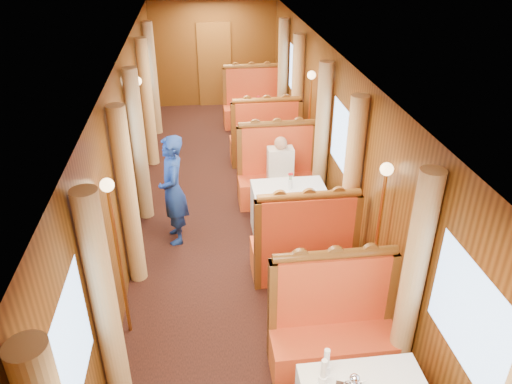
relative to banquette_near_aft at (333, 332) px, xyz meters
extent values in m
cube|color=brown|center=(-0.75, 8.46, 0.58)|extent=(0.80, 0.04, 2.00)
cube|color=red|center=(0.00, -0.06, -0.20)|extent=(1.30, 0.55, 0.45)
cube|color=red|center=(0.00, 0.15, 0.43)|extent=(1.30, 0.12, 0.80)
cylinder|color=brown|center=(0.00, 0.15, 0.87)|extent=(1.23, 0.10, 0.10)
cube|color=white|center=(0.00, 2.49, -0.05)|extent=(1.05, 0.72, 0.75)
cube|color=red|center=(0.00, 1.54, -0.20)|extent=(1.30, 0.55, 0.45)
cube|color=red|center=(0.00, 1.32, 0.43)|extent=(1.30, 0.12, 0.80)
cylinder|color=brown|center=(0.00, 1.32, 0.87)|extent=(1.23, 0.10, 0.10)
cube|color=red|center=(0.00, 3.44, -0.20)|extent=(1.30, 0.55, 0.45)
cube|color=red|center=(0.00, 3.65, 0.43)|extent=(1.30, 0.12, 0.80)
cylinder|color=brown|center=(0.00, 3.65, 0.87)|extent=(1.23, 0.10, 0.10)
cube|color=white|center=(0.00, 5.99, -0.05)|extent=(1.05, 0.72, 0.75)
cube|color=red|center=(0.00, 5.04, -0.20)|extent=(1.30, 0.55, 0.45)
cube|color=red|center=(0.00, 4.82, 0.43)|extent=(1.30, 0.12, 0.80)
cylinder|color=brown|center=(0.00, 4.82, 0.87)|extent=(1.23, 0.10, 0.10)
cube|color=red|center=(0.00, 6.94, -0.20)|extent=(1.30, 0.55, 0.45)
cube|color=red|center=(0.00, 7.15, 0.43)|extent=(1.30, 0.12, 0.80)
cylinder|color=brown|center=(0.00, 7.15, 0.87)|extent=(1.23, 0.10, 0.10)
cylinder|color=white|center=(-0.34, -0.88, 0.37)|extent=(0.08, 0.08, 0.08)
cylinder|color=white|center=(-0.34, -0.88, 0.50)|extent=(0.05, 0.05, 0.18)
cylinder|color=white|center=(-0.29, -0.78, 0.37)|extent=(0.08, 0.08, 0.08)
cylinder|color=white|center=(-0.29, -0.78, 0.50)|extent=(0.05, 0.05, 0.18)
cylinder|color=silver|center=(0.01, 2.49, 0.40)|extent=(0.06, 0.06, 0.14)
cylinder|color=silver|center=(-0.01, 5.96, 0.40)|extent=(0.06, 0.06, 0.14)
cylinder|color=tan|center=(-2.13, -0.23, 0.75)|extent=(0.22, 0.22, 2.35)
cylinder|color=tan|center=(0.63, -0.23, 0.75)|extent=(0.22, 0.22, 2.35)
cylinder|color=tan|center=(-2.13, 1.71, 0.75)|extent=(0.22, 0.22, 2.35)
cylinder|color=tan|center=(-2.13, 3.27, 0.75)|extent=(0.22, 0.22, 2.35)
cylinder|color=tan|center=(0.63, 1.71, 0.75)|extent=(0.22, 0.22, 2.35)
cylinder|color=tan|center=(0.63, 3.27, 0.75)|extent=(0.22, 0.22, 2.35)
cylinder|color=tan|center=(-2.13, 5.21, 0.75)|extent=(0.22, 0.22, 2.35)
cylinder|color=tan|center=(-2.13, 6.77, 0.75)|extent=(0.22, 0.22, 2.35)
cylinder|color=tan|center=(0.63, 5.21, 0.75)|extent=(0.22, 0.22, 2.35)
cylinder|color=tan|center=(0.63, 6.77, 0.75)|extent=(0.22, 0.22, 2.35)
cylinder|color=#BF8C3F|center=(-2.15, 0.74, 0.50)|extent=(0.04, 0.04, 1.85)
sphere|color=#FFD18C|center=(-2.15, 0.74, 1.46)|extent=(0.14, 0.14, 0.14)
cylinder|color=#BF8C3F|center=(0.65, 0.74, 0.50)|extent=(0.04, 0.04, 1.85)
sphere|color=#FFD18C|center=(0.65, 0.74, 1.46)|extent=(0.14, 0.14, 0.14)
cylinder|color=#BF8C3F|center=(-2.15, 4.24, 0.50)|extent=(0.04, 0.04, 1.85)
sphere|color=#FFD18C|center=(-2.15, 4.24, 1.46)|extent=(0.14, 0.14, 0.14)
cylinder|color=#BF8C3F|center=(0.65, 4.24, 0.50)|extent=(0.04, 0.04, 1.85)
sphere|color=#FFD18C|center=(0.65, 4.24, 1.46)|extent=(0.14, 0.14, 0.14)
imported|color=navy|center=(-1.64, 2.54, 0.38)|extent=(0.45, 0.63, 1.61)
cube|color=beige|center=(0.00, 3.30, 0.33)|extent=(0.40, 0.24, 0.55)
sphere|color=tan|center=(0.00, 3.30, 0.69)|extent=(0.20, 0.20, 0.20)
cube|color=beige|center=(0.00, 3.13, 0.10)|extent=(0.36, 0.30, 0.14)
camera|label=1|loc=(-1.25, -3.64, 3.72)|focal=35.00mm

